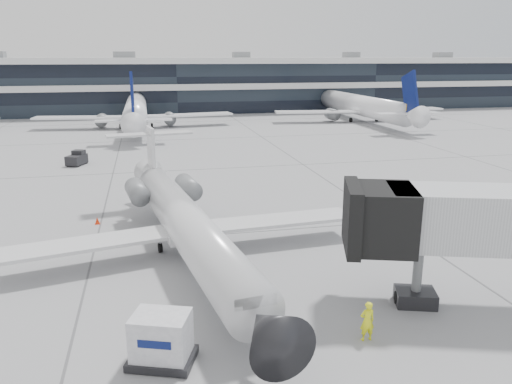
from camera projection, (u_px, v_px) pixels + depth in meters
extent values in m
plane|color=gray|center=(251.00, 232.00, 33.36)|extent=(220.00, 220.00, 0.00)
cube|color=black|center=(174.00, 87.00, 109.31)|extent=(170.00, 22.00, 10.00)
cylinder|color=silver|center=(188.00, 226.00, 28.25)|extent=(5.58, 21.57, 2.41)
cone|color=black|center=(269.00, 331.00, 17.47)|extent=(2.76, 2.83, 2.41)
cone|color=silver|center=(151.00, 176.00, 39.13)|extent=(2.69, 3.17, 2.29)
cube|color=silver|center=(80.00, 245.00, 27.21)|extent=(10.10, 4.41, 0.20)
cube|color=silver|center=(276.00, 220.00, 31.24)|extent=(9.98, 3.10, 0.20)
cylinder|color=slate|center=(137.00, 192.00, 34.14)|extent=(1.78, 3.20, 1.34)
cylinder|color=slate|center=(188.00, 187.00, 35.38)|extent=(1.78, 3.20, 1.34)
cube|color=silver|center=(151.00, 153.00, 38.15)|extent=(0.59, 2.34, 4.02)
cube|color=silver|center=(149.00, 134.00, 38.10)|extent=(6.58, 2.37, 0.14)
cylinder|color=black|center=(237.00, 328.00, 21.08)|extent=(0.23, 0.52, 0.50)
cylinder|color=black|center=(160.00, 248.00, 29.86)|extent=(0.30, 0.60, 0.57)
cylinder|color=black|center=(204.00, 242.00, 30.79)|extent=(0.30, 0.60, 0.57)
cube|color=black|center=(384.00, 218.00, 22.70)|extent=(3.51, 3.90, 2.84)
cylinder|color=slate|center=(417.00, 277.00, 23.28)|extent=(0.45, 0.45, 2.84)
cube|color=black|center=(415.00, 297.00, 23.56)|extent=(2.17, 1.91, 0.71)
imported|color=#F7FF1A|center=(367.00, 321.00, 20.43)|extent=(0.64, 0.43, 1.74)
cube|color=black|center=(163.00, 358.00, 19.08)|extent=(2.89, 2.52, 0.30)
cube|color=silver|center=(161.00, 335.00, 18.82)|extent=(2.52, 2.21, 1.69)
cone|color=red|center=(97.00, 220.00, 34.93)|extent=(0.33, 0.33, 0.51)
cube|color=red|center=(98.00, 224.00, 34.99)|extent=(0.40, 0.40, 0.03)
cube|color=black|center=(77.00, 160.00, 53.86)|extent=(2.25, 2.78, 0.99)
cube|color=black|center=(79.00, 153.00, 54.21)|extent=(1.50, 1.38, 0.55)
cylinder|color=black|center=(76.00, 161.00, 54.90)|extent=(0.37, 0.52, 0.48)
cylinder|color=black|center=(86.00, 161.00, 54.69)|extent=(0.37, 0.52, 0.48)
cylinder|color=black|center=(67.00, 164.00, 53.22)|extent=(0.37, 0.52, 0.48)
cylinder|color=black|center=(78.00, 165.00, 53.02)|extent=(0.37, 0.52, 0.48)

